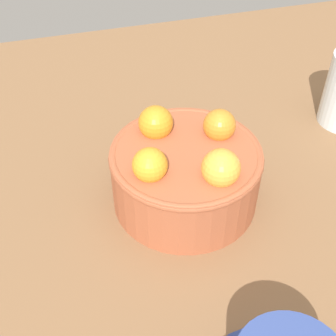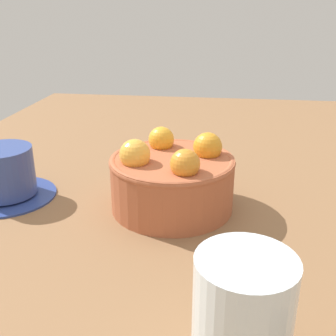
# 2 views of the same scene
# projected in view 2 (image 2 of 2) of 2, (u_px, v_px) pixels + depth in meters

# --- Properties ---
(ground_plane) EXTENTS (1.43, 0.92, 0.03)m
(ground_plane) POSITION_uv_depth(u_px,v_px,m) (172.00, 217.00, 0.57)
(ground_plane) COLOR brown
(terracotta_bowl) EXTENTS (0.17, 0.17, 0.10)m
(terracotta_bowl) POSITION_uv_depth(u_px,v_px,m) (172.00, 178.00, 0.54)
(terracotta_bowl) COLOR #AD5938
(terracotta_bowl) RESTS_ON ground_plane
(coffee_cup) EXTENTS (0.14, 0.14, 0.07)m
(coffee_cup) POSITION_uv_depth(u_px,v_px,m) (5.00, 176.00, 0.58)
(coffee_cup) COLOR navy
(coffee_cup) RESTS_ON ground_plane
(water_glass) EXTENTS (0.07, 0.07, 0.10)m
(water_glass) POSITION_uv_depth(u_px,v_px,m) (242.00, 319.00, 0.29)
(water_glass) COLOR silver
(water_glass) RESTS_ON ground_plane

